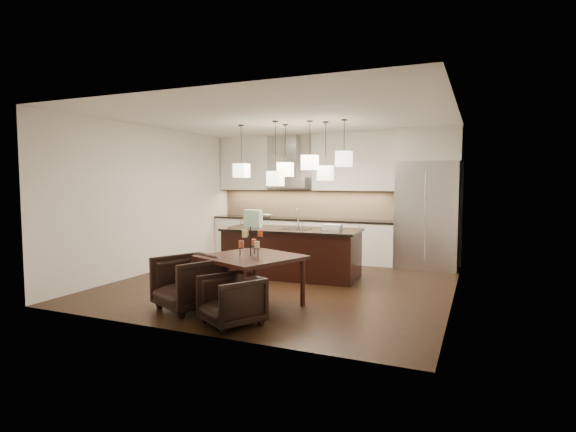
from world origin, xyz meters
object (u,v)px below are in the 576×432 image
at_px(armchair_right, 231,300).
at_px(refrigerator, 427,215).
at_px(island_body, 292,254).
at_px(dining_table, 251,281).
at_px(armchair_left, 189,283).

bearing_deg(armchair_right, refrigerator, 100.14).
height_order(island_body, dining_table, island_body).
relative_size(refrigerator, armchair_right, 3.19).
bearing_deg(refrigerator, dining_table, -116.98).
height_order(refrigerator, armchair_left, refrigerator).
xyz_separation_m(refrigerator, armchair_left, (-2.65, -4.33, -0.71)).
relative_size(island_body, armchair_left, 2.97).
distance_m(dining_table, armchair_right, 0.85).
distance_m(dining_table, armchair_left, 0.85).
height_order(island_body, armchair_left, island_body).
height_order(refrigerator, island_body, refrigerator).
xyz_separation_m(refrigerator, island_body, (-2.19, -1.80, -0.65)).
xyz_separation_m(dining_table, armchair_right, (0.17, -0.84, -0.05)).
relative_size(refrigerator, island_body, 0.89).
relative_size(island_body, dining_table, 2.03).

